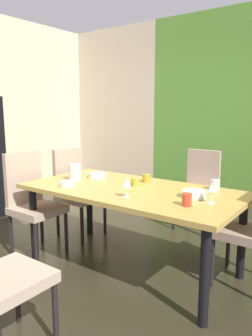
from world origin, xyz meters
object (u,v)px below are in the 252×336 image
object	(u,v)px
chair_left_far	(76,188)
wine_glass_west	(127,183)
chair_left_near	(32,199)
dining_table	(131,197)
pitcher_left	(75,172)
chair_head_far	(199,184)
wine_glass_rear	(212,188)
cup_center	(215,185)
cup_front	(135,182)
cup_near_shelf	(187,200)
serving_bowl_near_window	(67,184)
serving_bowl_south	(97,175)
serving_bowl_right	(194,194)
cup_corner	(146,178)

from	to	relation	value
chair_left_far	wine_glass_west	bearing A→B (deg)	63.33
chair_left_far	chair_left_near	distance (m)	0.61
dining_table	pitcher_left	bearing A→B (deg)	-175.41
dining_table	chair_head_far	size ratio (longest dim) A/B	2.06
wine_glass_rear	cup_center	xyz separation A→B (m)	(-0.13, 0.42, -0.07)
chair_head_far	cup_front	world-z (taller)	chair_head_far
chair_left_far	cup_near_shelf	distance (m)	1.73
chair_left_far	serving_bowl_near_window	world-z (taller)	chair_left_far
dining_table	pitcher_left	distance (m)	0.66
serving_bowl_south	cup_near_shelf	world-z (taller)	cup_near_shelf
serving_bowl_near_window	pitcher_left	xyz separation A→B (m)	(-0.13, 0.23, 0.06)
serving_bowl_right	wine_glass_west	bearing A→B (deg)	-143.64
serving_bowl_south	cup_corner	size ratio (longest dim) A/B	2.29
wine_glass_rear	cup_corner	xyz separation A→B (m)	(-0.78, 0.32, -0.08)
chair_head_far	cup_front	distance (m)	1.31
wine_glass_west	cup_corner	xyz separation A→B (m)	(-0.17, 0.56, -0.08)
chair_head_far	cup_near_shelf	distance (m)	1.70
wine_glass_west	pitcher_left	bearing A→B (deg)	164.49
cup_near_shelf	cup_front	world-z (taller)	cup_near_shelf
dining_table	wine_glass_rear	xyz separation A→B (m)	(0.75, -0.03, 0.19)
serving_bowl_south	cup_near_shelf	xyz separation A→B (m)	(1.18, -0.37, 0.02)
chair_left_near	cup_corner	world-z (taller)	chair_left_near
dining_table	serving_bowl_right	size ratio (longest dim) A/B	9.90
dining_table	chair_head_far	world-z (taller)	chair_head_far
wine_glass_west	cup_center	xyz separation A→B (m)	(0.47, 0.66, -0.07)
chair_left_far	cup_front	xyz separation A→B (m)	(0.98, -0.22, 0.23)
chair_head_far	cup_near_shelf	world-z (taller)	chair_head_far
cup_center	pitcher_left	bearing A→B (deg)	-160.78
serving_bowl_near_window	serving_bowl_south	size ratio (longest dim) A/B	0.78
chair_head_far	serving_bowl_south	world-z (taller)	chair_head_far
chair_left_far	serving_bowl_near_window	size ratio (longest dim) A/B	7.14
dining_table	serving_bowl_near_window	distance (m)	0.59
dining_table	cup_near_shelf	distance (m)	0.68
chair_left_far	cup_near_shelf	bearing A→B (deg)	72.69
serving_bowl_right	cup_front	world-z (taller)	cup_front
cup_front	chair_head_far	bearing A→B (deg)	87.15
cup_near_shelf	pitcher_left	distance (m)	1.28
cup_front	dining_table	bearing A→B (deg)	-76.89
cup_center	pitcher_left	distance (m)	1.33
wine_glass_west	cup_center	distance (m)	0.81
wine_glass_rear	serving_bowl_near_window	bearing A→B (deg)	-168.96
cup_center	pitcher_left	size ratio (longest dim) A/B	0.55
serving_bowl_south	cup_corner	world-z (taller)	cup_corner
serving_bowl_near_window	pitcher_left	world-z (taller)	pitcher_left
chair_left_far	serving_bowl_near_window	bearing A→B (deg)	39.70
wine_glass_rear	cup_front	distance (m)	0.79
chair_left_near	serving_bowl_south	distance (m)	0.69
chair_head_far	cup_corner	xyz separation A→B (m)	(-0.07, -1.08, 0.25)
chair_left_far	pitcher_left	size ratio (longest dim) A/B	6.21
chair_left_far	wine_glass_west	distance (m)	1.32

